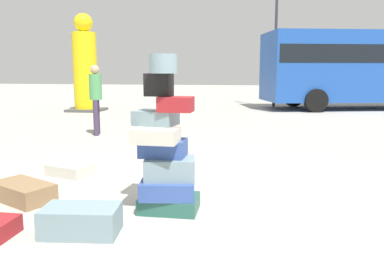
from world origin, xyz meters
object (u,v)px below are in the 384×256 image
object	(u,v)px
suitcase_brown_right_side	(23,192)
suitcase_slate_upright_blue	(81,220)
suitcase_tower	(165,154)
yellow_dummy_statue	(85,69)
lamp_post	(276,18)
suitcase_cream_behind_tower	(70,170)
person_bearded_onlooker	(96,93)
parked_bus	(373,65)

from	to	relation	value
suitcase_brown_right_side	suitcase_slate_upright_blue	world-z (taller)	suitcase_slate_upright_blue
suitcase_brown_right_side	suitcase_tower	bearing A→B (deg)	25.16
suitcase_tower	yellow_dummy_statue	bearing A→B (deg)	119.84
suitcase_slate_upright_blue	lamp_post	bearing A→B (deg)	73.15
suitcase_cream_behind_tower	person_bearded_onlooker	xyz separation A→B (m)	(-1.13, 3.49, 0.94)
parked_bus	suitcase_slate_upright_blue	bearing A→B (deg)	-129.52
suitcase_tower	suitcase_brown_right_side	bearing A→B (deg)	-179.54
suitcase_slate_upright_blue	parked_bus	xyz separation A→B (m)	(6.40, 13.76, 1.70)
suitcase_tower	person_bearded_onlooker	distance (m)	5.48
person_bearded_onlooker	parked_bus	size ratio (longest dim) A/B	0.18
parked_bus	lamp_post	size ratio (longest dim) A/B	1.60
suitcase_tower	parked_bus	world-z (taller)	parked_bus
suitcase_tower	suitcase_brown_right_side	distance (m)	1.85
yellow_dummy_statue	suitcase_brown_right_side	bearing A→B (deg)	-68.46
suitcase_cream_behind_tower	yellow_dummy_statue	size ratio (longest dim) A/B	0.17
suitcase_slate_upright_blue	suitcase_tower	bearing A→B (deg)	43.01
yellow_dummy_statue	suitcase_cream_behind_tower	bearing A→B (deg)	-65.93
person_bearded_onlooker	suitcase_brown_right_side	bearing A→B (deg)	-0.27
person_bearded_onlooker	lamp_post	distance (m)	10.12
suitcase_tower	suitcase_slate_upright_blue	bearing A→B (deg)	-129.76
suitcase_cream_behind_tower	parked_bus	size ratio (longest dim) A/B	0.07
suitcase_tower	parked_bus	size ratio (longest dim) A/B	0.18
suitcase_cream_behind_tower	suitcase_slate_upright_blue	world-z (taller)	suitcase_slate_upright_blue
suitcase_brown_right_side	parked_bus	world-z (taller)	parked_bus
suitcase_cream_behind_tower	suitcase_brown_right_side	bearing A→B (deg)	-73.24
parked_bus	suitcase_tower	bearing A→B (deg)	-128.48
suitcase_slate_upright_blue	yellow_dummy_statue	distance (m)	11.94
suitcase_tower	parked_bus	bearing A→B (deg)	66.09
suitcase_brown_right_side	suitcase_slate_upright_blue	distance (m)	1.36
suitcase_tower	suitcase_cream_behind_tower	bearing A→B (deg)	147.16
suitcase_cream_behind_tower	yellow_dummy_statue	bearing A→B (deg)	130.93
yellow_dummy_statue	suitcase_tower	bearing A→B (deg)	-60.16
suitcase_cream_behind_tower	lamp_post	bearing A→B (deg)	90.69
suitcase_brown_right_side	yellow_dummy_statue	distance (m)	10.81
suitcase_slate_upright_blue	yellow_dummy_statue	xyz separation A→B (m)	(-5.05, 10.71, 1.54)
person_bearded_onlooker	lamp_post	bearing A→B (deg)	137.77
suitcase_tower	suitcase_cream_behind_tower	size ratio (longest dim) A/B	2.75
parked_bus	lamp_post	world-z (taller)	lamp_post
person_bearded_onlooker	lamp_post	world-z (taller)	lamp_post
suitcase_tower	person_bearded_onlooker	size ratio (longest dim) A/B	1.01
suitcase_slate_upright_blue	yellow_dummy_statue	size ratio (longest dim) A/B	0.19
suitcase_brown_right_side	person_bearded_onlooker	world-z (taller)	person_bearded_onlooker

